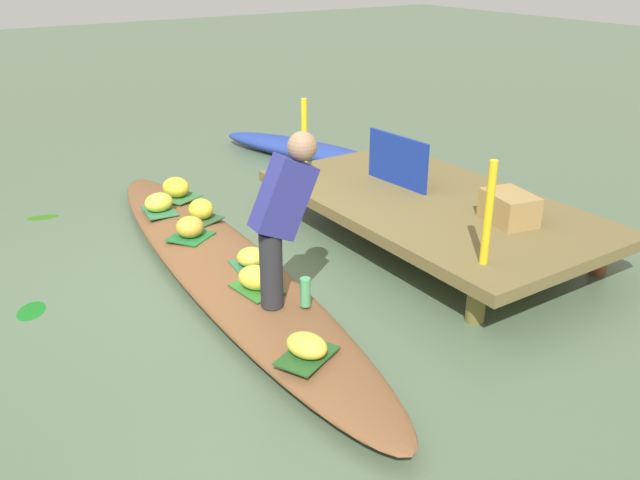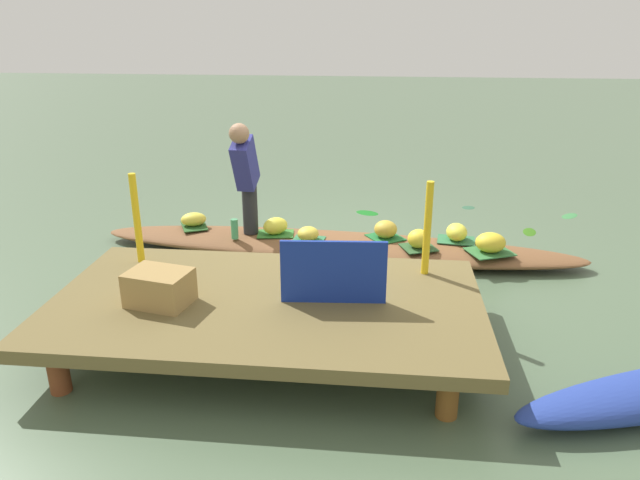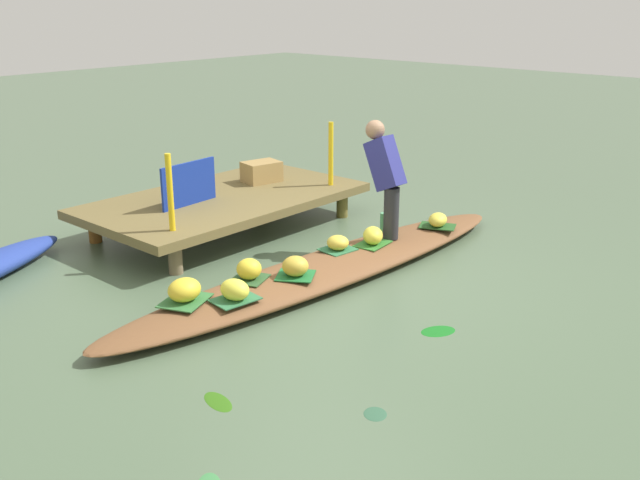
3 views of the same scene
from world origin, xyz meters
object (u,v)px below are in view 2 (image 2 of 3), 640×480
object	(u,v)px
banana_bunch_1	(419,239)
produce_crate	(159,288)
banana_bunch_0	(386,229)
banana_bunch_6	(491,242)
banana_bunch_2	(308,234)
water_bottle	(235,229)
vendor_boat	(335,246)
vendor_person	(246,172)
market_banner	(334,272)
banana_bunch_3	(194,219)
banana_bunch_5	(275,226)
banana_bunch_4	(457,232)

from	to	relation	value
banana_bunch_1	produce_crate	xyz separation A→B (m)	(1.98, 1.87, 0.24)
banana_bunch_0	banana_bunch_6	world-z (taller)	banana_bunch_6
banana_bunch_2	water_bottle	distance (m)	0.77
water_bottle	vendor_boat	bearing A→B (deg)	-173.14
vendor_person	market_banner	distance (m)	2.18
banana_bunch_2	water_bottle	size ratio (longest dim) A/B	1.08
banana_bunch_6	vendor_person	distance (m)	2.55
vendor_person	banana_bunch_1	bearing A→B (deg)	174.49
market_banner	banana_bunch_3	bearing A→B (deg)	-55.05
market_banner	vendor_person	bearing A→B (deg)	-64.78
banana_bunch_1	banana_bunch_5	world-z (taller)	banana_bunch_1
banana_bunch_4	banana_bunch_5	size ratio (longest dim) A/B	1.00
banana_bunch_5	water_bottle	distance (m)	0.44
banana_bunch_4	water_bottle	distance (m)	2.31
vendor_boat	banana_bunch_0	distance (m)	0.56
vendor_boat	vendor_person	world-z (taller)	vendor_person
banana_bunch_3	market_banner	xyz separation A→B (m)	(-1.73, 2.14, 0.38)
banana_bunch_1	market_banner	bearing A→B (deg)	67.27
market_banner	produce_crate	xyz separation A→B (m)	(1.25, 0.15, -0.11)
banana_bunch_2	produce_crate	xyz separation A→B (m)	(0.85, 1.96, 0.26)
banana_bunch_3	produce_crate	xyz separation A→B (m)	(-0.47, 2.29, 0.26)
banana_bunch_2	banana_bunch_6	distance (m)	1.83
vendor_boat	banana_bunch_2	size ratio (longest dim) A/B	22.44
water_bottle	vendor_person	bearing A→B (deg)	-142.56
vendor_boat	banana_bunch_3	bearing A→B (deg)	-3.42
banana_bunch_4	banana_bunch_6	world-z (taller)	banana_bunch_6
banana_bunch_1	water_bottle	size ratio (longest dim) A/B	1.09
vendor_boat	banana_bunch_3	size ratio (longest dim) A/B	18.61
market_banner	vendor_boat	bearing A→B (deg)	-89.99
vendor_boat	banana_bunch_2	distance (m)	0.34
banana_bunch_1	vendor_person	xyz separation A→B (m)	(1.78, -0.17, 0.59)
vendor_boat	market_banner	world-z (taller)	market_banner
banana_bunch_0	produce_crate	size ratio (longest dim) A/B	0.55
vendor_person	banana_bunch_5	bearing A→B (deg)	-165.29
banana_bunch_0	banana_bunch_6	distance (m)	1.07
banana_bunch_2	vendor_person	distance (m)	0.90
banana_bunch_4	market_banner	xyz separation A→B (m)	(1.12, 1.97, 0.36)
produce_crate	vendor_boat	bearing A→B (deg)	-118.33
banana_bunch_6	produce_crate	distance (m)	3.24
banana_bunch_4	banana_bunch_1	bearing A→B (deg)	32.25
water_bottle	produce_crate	world-z (taller)	produce_crate
market_banner	produce_crate	size ratio (longest dim) A/B	1.74
banana_bunch_2	banana_bunch_4	bearing A→B (deg)	-173.89
banana_bunch_0	produce_crate	xyz separation A→B (m)	(1.64, 2.13, 0.25)
banana_bunch_5	market_banner	size ratio (longest dim) A/B	0.35
banana_bunch_3	banana_bunch_6	size ratio (longest dim) A/B	0.93
banana_bunch_0	produce_crate	world-z (taller)	produce_crate
banana_bunch_6	water_bottle	size ratio (longest dim) A/B	1.40
banana_bunch_0	banana_bunch_6	xyz separation A→B (m)	(-1.03, 0.30, 0.01)
banana_bunch_2	banana_bunch_4	distance (m)	1.54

